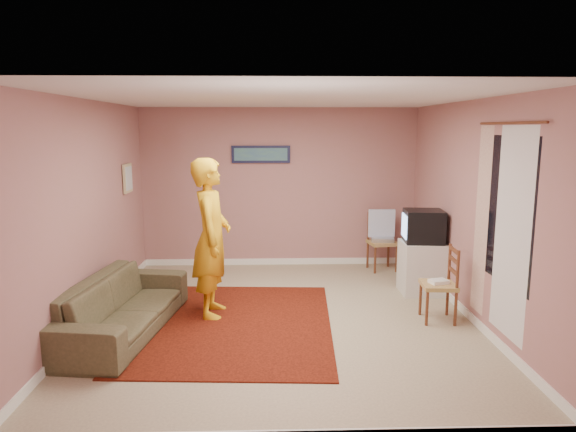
{
  "coord_description": "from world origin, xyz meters",
  "views": [
    {
      "loc": [
        -0.12,
        -5.9,
        2.27
      ],
      "look_at": [
        0.08,
        0.6,
        1.15
      ],
      "focal_mm": 32.0,
      "sensor_mm": 36.0,
      "label": 1
    }
  ],
  "objects_px": {
    "tv_cabinet": "(422,268)",
    "chair_a": "(383,236)",
    "person": "(212,238)",
    "sofa": "(122,306)",
    "crt_tv": "(423,226)",
    "chair_b": "(439,276)"
  },
  "relations": [
    {
      "from": "tv_cabinet",
      "to": "chair_a",
      "type": "xyz_separation_m",
      "value": [
        -0.3,
        1.18,
        0.21
      ]
    },
    {
      "from": "person",
      "to": "sofa",
      "type": "bearing_deg",
      "value": 120.54
    },
    {
      "from": "sofa",
      "to": "chair_a",
      "type": "bearing_deg",
      "value": -46.55
    },
    {
      "from": "crt_tv",
      "to": "tv_cabinet",
      "type": "bearing_deg",
      "value": 0.0
    },
    {
      "from": "chair_b",
      "to": "sofa",
      "type": "xyz_separation_m",
      "value": [
        -3.64,
        -0.27,
        -0.23
      ]
    },
    {
      "from": "chair_a",
      "to": "sofa",
      "type": "xyz_separation_m",
      "value": [
        -3.45,
        -2.48,
        -0.25
      ]
    },
    {
      "from": "tv_cabinet",
      "to": "chair_b",
      "type": "bearing_deg",
      "value": -95.79
    },
    {
      "from": "tv_cabinet",
      "to": "person",
      "type": "xyz_separation_m",
      "value": [
        -2.8,
        -0.76,
        0.6
      ]
    },
    {
      "from": "crt_tv",
      "to": "person",
      "type": "height_order",
      "value": "person"
    },
    {
      "from": "chair_a",
      "to": "tv_cabinet",
      "type": "bearing_deg",
      "value": -85.4
    },
    {
      "from": "crt_tv",
      "to": "person",
      "type": "distance_m",
      "value": 2.9
    },
    {
      "from": "crt_tv",
      "to": "chair_a",
      "type": "distance_m",
      "value": 1.27
    },
    {
      "from": "person",
      "to": "tv_cabinet",
      "type": "bearing_deg",
      "value": -74.31
    },
    {
      "from": "chair_b",
      "to": "sofa",
      "type": "height_order",
      "value": "chair_b"
    },
    {
      "from": "crt_tv",
      "to": "person",
      "type": "xyz_separation_m",
      "value": [
        -2.8,
        -0.76,
        0.02
      ]
    },
    {
      "from": "crt_tv",
      "to": "sofa",
      "type": "xyz_separation_m",
      "value": [
        -3.74,
        -1.3,
        -0.63
      ]
    },
    {
      "from": "tv_cabinet",
      "to": "crt_tv",
      "type": "bearing_deg",
      "value": 174.75
    },
    {
      "from": "tv_cabinet",
      "to": "sofa",
      "type": "height_order",
      "value": "tv_cabinet"
    },
    {
      "from": "chair_b",
      "to": "person",
      "type": "relative_size",
      "value": 0.25
    },
    {
      "from": "tv_cabinet",
      "to": "chair_a",
      "type": "height_order",
      "value": "chair_a"
    },
    {
      "from": "sofa",
      "to": "person",
      "type": "distance_m",
      "value": 1.27
    },
    {
      "from": "chair_a",
      "to": "sofa",
      "type": "relative_size",
      "value": 0.23
    }
  ]
}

